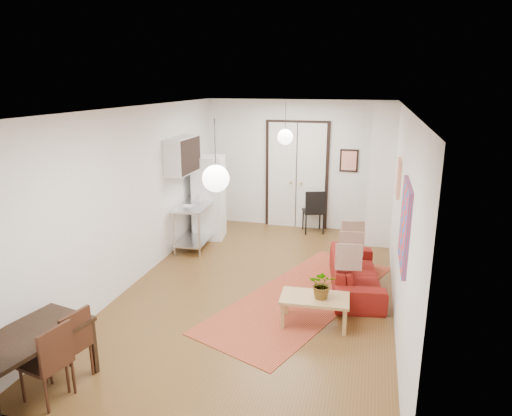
% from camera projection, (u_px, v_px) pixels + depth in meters
% --- Properties ---
extents(floor, '(7.00, 7.00, 0.00)m').
position_uv_depth(floor, '(260.00, 289.00, 7.47)').
color(floor, brown).
rests_on(floor, ground).
extents(ceiling, '(4.20, 7.00, 0.02)m').
position_uv_depth(ceiling, '(260.00, 108.00, 6.69)').
color(ceiling, silver).
rests_on(ceiling, wall_back).
extents(wall_back, '(4.20, 0.02, 2.90)m').
position_uv_depth(wall_back, '(297.00, 165.00, 10.35)').
color(wall_back, silver).
rests_on(wall_back, floor).
extents(wall_front, '(4.20, 0.02, 2.90)m').
position_uv_depth(wall_front, '(159.00, 308.00, 3.82)').
color(wall_front, silver).
rests_on(wall_front, floor).
extents(wall_left, '(0.02, 7.00, 2.90)m').
position_uv_depth(wall_left, '(138.00, 195.00, 7.59)').
color(wall_left, silver).
rests_on(wall_left, floor).
extents(wall_right, '(0.02, 7.00, 2.90)m').
position_uv_depth(wall_right, '(401.00, 213.00, 6.57)').
color(wall_right, silver).
rests_on(wall_right, floor).
extents(double_doors, '(1.44, 0.06, 2.50)m').
position_uv_depth(double_doors, '(297.00, 176.00, 10.37)').
color(double_doors, silver).
rests_on(double_doors, wall_back).
extents(stub_partition, '(0.50, 0.10, 2.90)m').
position_uv_depth(stub_partition, '(382.00, 177.00, 9.01)').
color(stub_partition, silver).
rests_on(stub_partition, floor).
extents(wall_cabinet, '(0.35, 1.00, 0.70)m').
position_uv_depth(wall_cabinet, '(183.00, 155.00, 8.82)').
color(wall_cabinet, silver).
rests_on(wall_cabinet, wall_left).
extents(painting_popart, '(0.05, 1.00, 1.00)m').
position_uv_depth(painting_popart, '(405.00, 225.00, 5.36)').
color(painting_popart, red).
rests_on(painting_popart, wall_right).
extents(painting_abstract, '(0.05, 0.50, 0.60)m').
position_uv_depth(painting_abstract, '(399.00, 178.00, 7.23)').
color(painting_abstract, white).
rests_on(painting_abstract, wall_right).
extents(poster_back, '(0.40, 0.03, 0.50)m').
position_uv_depth(poster_back, '(349.00, 161.00, 10.00)').
color(poster_back, red).
rests_on(poster_back, wall_back).
extents(print_left, '(0.03, 0.44, 0.54)m').
position_uv_depth(print_left, '(185.00, 149.00, 9.31)').
color(print_left, '#A56845').
rests_on(print_left, wall_left).
extents(pendant_back, '(0.30, 0.30, 0.80)m').
position_uv_depth(pendant_back, '(285.00, 137.00, 8.73)').
color(pendant_back, white).
rests_on(pendant_back, ceiling).
extents(pendant_front, '(0.30, 0.30, 0.80)m').
position_uv_depth(pendant_front, '(216.00, 178.00, 5.00)').
color(pendant_front, white).
rests_on(pendant_front, ceiling).
extents(kilim_rug, '(2.79, 4.12, 0.01)m').
position_uv_depth(kilim_rug, '(303.00, 296.00, 7.20)').
color(kilim_rug, '#AD492B').
rests_on(kilim_rug, floor).
extents(sofa, '(1.00, 1.99, 0.56)m').
position_uv_depth(sofa, '(355.00, 273.00, 7.40)').
color(sofa, maroon).
rests_on(sofa, floor).
extents(coffee_table, '(0.96, 0.57, 0.42)m').
position_uv_depth(coffee_table, '(315.00, 301.00, 6.29)').
color(coffee_table, tan).
rests_on(coffee_table, floor).
extents(potted_plant, '(0.34, 0.38, 0.41)m').
position_uv_depth(potted_plant, '(323.00, 284.00, 6.19)').
color(potted_plant, '#3A672E').
rests_on(potted_plant, coffee_table).
extents(kitchen_counter, '(0.66, 1.21, 0.90)m').
position_uv_depth(kitchen_counter, '(195.00, 220.00, 9.22)').
color(kitchen_counter, silver).
rests_on(kitchen_counter, floor).
extents(bowl, '(0.23, 0.23, 0.05)m').
position_uv_depth(bowl, '(189.00, 207.00, 8.85)').
color(bowl, white).
rests_on(bowl, kitchen_counter).
extents(soap_bottle, '(0.09, 0.09, 0.19)m').
position_uv_depth(soap_bottle, '(199.00, 197.00, 9.34)').
color(soap_bottle, teal).
rests_on(soap_bottle, kitchen_counter).
extents(fridge, '(0.71, 0.71, 1.77)m').
position_uv_depth(fridge, '(209.00, 197.00, 9.74)').
color(fridge, white).
rests_on(fridge, floor).
extents(dining_table, '(0.99, 1.41, 0.71)m').
position_uv_depth(dining_table, '(25.00, 343.00, 4.78)').
color(dining_table, black).
rests_on(dining_table, floor).
extents(dining_chair_near, '(0.50, 0.64, 0.88)m').
position_uv_depth(dining_chair_near, '(70.00, 335.00, 5.16)').
color(dining_chair_near, '#3D1D13').
rests_on(dining_chair_near, floor).
extents(dining_chair_far, '(0.50, 0.64, 0.88)m').
position_uv_depth(dining_chair_far, '(50.00, 351.00, 4.85)').
color(dining_chair_far, '#3D1D13').
rests_on(dining_chair_far, floor).
extents(black_side_chair, '(0.57, 0.58, 0.98)m').
position_uv_depth(black_side_chair, '(314.00, 206.00, 10.23)').
color(black_side_chair, black).
rests_on(black_side_chair, floor).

